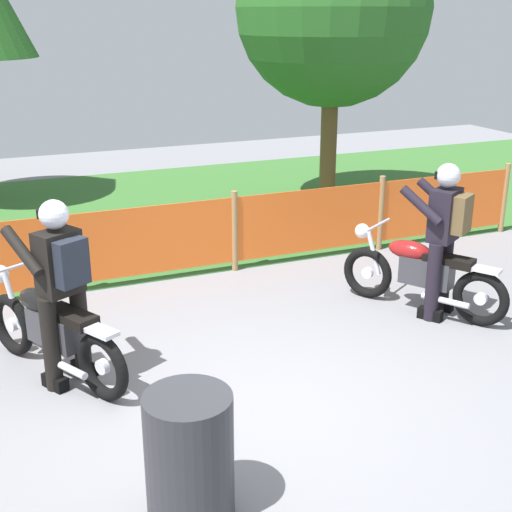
% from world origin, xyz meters
% --- Properties ---
extents(ground, '(24.00, 24.00, 0.02)m').
position_xyz_m(ground, '(0.00, 0.00, -0.01)').
color(ground, gray).
extents(grass_verge, '(24.00, 6.27, 0.01)m').
position_xyz_m(grass_verge, '(0.00, 6.33, 0.01)').
color(grass_verge, '#386B2D').
rests_on(grass_verge, ground).
extents(barrier_fence, '(10.91, 0.08, 1.05)m').
position_xyz_m(barrier_fence, '(0.00, 3.19, 0.54)').
color(barrier_fence, '#997547').
rests_on(barrier_fence, ground).
extents(tree_near_left, '(3.15, 3.15, 4.81)m').
position_xyz_m(tree_near_left, '(3.76, 5.69, 3.22)').
color(tree_near_left, brown).
rests_on(tree_near_left, ground).
extents(motorcycle_lead, '(1.10, 1.69, 0.91)m').
position_xyz_m(motorcycle_lead, '(2.52, 1.22, 0.44)').
color(motorcycle_lead, black).
rests_on(motorcycle_lead, ground).
extents(motorcycle_trailing, '(1.05, 1.77, 0.93)m').
position_xyz_m(motorcycle_trailing, '(-1.41, 1.29, 0.45)').
color(motorcycle_trailing, black).
rests_on(motorcycle_trailing, ground).
extents(rider_lead, '(0.71, 0.79, 1.69)m').
position_xyz_m(rider_lead, '(2.63, 1.04, 0.95)').
color(rider_lead, black).
rests_on(rider_lead, ground).
extents(rider_trailing, '(0.71, 0.79, 1.69)m').
position_xyz_m(rider_trailing, '(-1.31, 1.10, 0.95)').
color(rider_trailing, black).
rests_on(rider_trailing, ground).
extents(spare_drum, '(0.58, 0.58, 0.88)m').
position_xyz_m(spare_drum, '(-0.83, -0.97, 0.44)').
color(spare_drum, '#2D2D33').
rests_on(spare_drum, ground).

